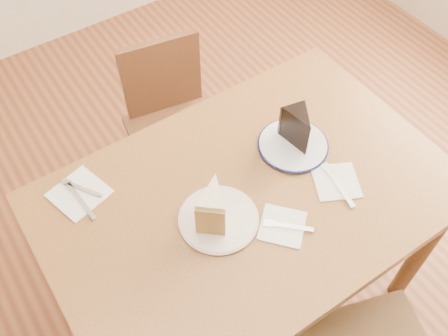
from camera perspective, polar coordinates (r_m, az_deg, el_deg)
ground at (r=2.14m, az=2.08°, el=-14.32°), size 4.00×4.00×0.00m
table at (r=1.56m, az=2.77°, el=-5.01°), size 1.20×0.80×0.75m
chair_far at (r=2.08m, az=-5.56°, el=4.90°), size 0.44×0.44×0.77m
plate_cream at (r=1.42m, az=-0.63°, el=-5.86°), size 0.22×0.22×0.01m
plate_navy at (r=1.59m, az=7.89°, el=2.62°), size 0.21×0.21×0.01m
carrot_cake at (r=1.37m, az=-1.23°, el=-4.12°), size 0.13×0.13×0.11m
chocolate_cake at (r=1.55m, az=8.63°, el=4.19°), size 0.10×0.12×0.11m
napkin_cream at (r=1.42m, az=6.68°, el=-6.58°), size 0.17×0.17×0.00m
napkin_navy at (r=1.53m, az=12.70°, el=-1.53°), size 0.18×0.18×0.00m
napkin_spare at (r=1.53m, az=-16.21°, el=-2.79°), size 0.18×0.18×0.00m
fork_cream at (r=1.42m, az=7.45°, el=-6.62°), size 0.11×0.11×0.00m
knife_navy at (r=1.52m, az=12.95°, el=-1.90°), size 0.05×0.17×0.00m
fork_spare at (r=1.53m, az=-15.89°, el=-2.29°), size 0.09×0.13×0.00m
knife_spare at (r=1.51m, az=-16.03°, el=-3.62°), size 0.03×0.16×0.00m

